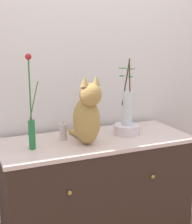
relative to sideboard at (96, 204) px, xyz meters
name	(u,v)px	position (x,y,z in m)	size (l,w,h in m)	color
wall_back	(78,80)	(0.00, 0.34, 0.83)	(4.40, 0.08, 2.60)	silver
sideboard	(96,204)	(0.00, 0.00, 0.00)	(1.26, 0.55, 0.95)	#31231C
cat_sitting	(87,115)	(-0.09, -0.08, 0.66)	(0.18, 0.39, 0.43)	#A98546
vase_slim_green	(31,122)	(-0.43, -0.04, 0.64)	(0.07, 0.04, 0.56)	#247537
bowl_porcelain	(127,129)	(0.24, 0.01, 0.51)	(0.18, 0.18, 0.07)	silver
vase_glass_clear	(127,106)	(0.24, 0.01, 0.67)	(0.10, 0.14, 0.45)	silver
candle_pillar	(63,132)	(-0.21, 0.06, 0.53)	(0.05, 0.05, 0.12)	beige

